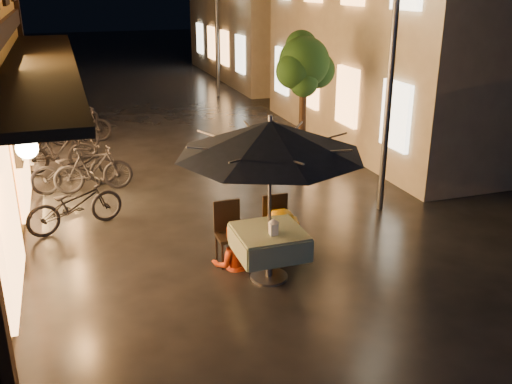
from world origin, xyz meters
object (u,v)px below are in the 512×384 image
object	(u,v)px
streetlamp_near	(392,55)
patio_umbrella	(270,138)
cafe_table	(269,242)
person_orange	(232,226)
person_yellow	(281,211)
bicycle_0	(75,204)
table_lantern	(274,226)

from	to	relation	value
streetlamp_near	patio_umbrella	world-z (taller)	streetlamp_near
cafe_table	patio_umbrella	distance (m)	1.56
person_orange	person_yellow	distance (m)	0.81
streetlamp_near	patio_umbrella	size ratio (longest dim) A/B	1.59
cafe_table	bicycle_0	distance (m)	3.83
streetlamp_near	cafe_table	xyz separation A→B (m)	(-2.97, -1.89, -2.33)
cafe_table	bicycle_0	size ratio (longest dim) A/B	0.57
patio_umbrella	cafe_table	bearing A→B (deg)	-86.82
cafe_table	person_orange	bearing A→B (deg)	126.39
cafe_table	person_orange	distance (m)	0.68
cafe_table	patio_umbrella	xyz separation A→B (m)	(-0.00, 0.00, 1.56)
streetlamp_near	table_lantern	xyz separation A→B (m)	(-2.97, -2.06, -2.00)
cafe_table	patio_umbrella	bearing A→B (deg)	93.18
streetlamp_near	bicycle_0	bearing A→B (deg)	170.87
person_yellow	bicycle_0	size ratio (longest dim) A/B	0.91
table_lantern	person_yellow	world-z (taller)	person_yellow
person_orange	patio_umbrella	bearing A→B (deg)	135.38
streetlamp_near	person_yellow	distance (m)	3.58
table_lantern	person_orange	bearing A→B (deg)	119.24
patio_umbrella	bicycle_0	distance (m)	4.19
patio_umbrella	person_orange	bearing A→B (deg)	126.39
patio_umbrella	person_yellow	xyz separation A→B (m)	(0.40, 0.58, -1.36)
table_lantern	person_yellow	bearing A→B (deg)	61.78
person_yellow	streetlamp_near	bearing A→B (deg)	-166.23
streetlamp_near	table_lantern	size ratio (longest dim) A/B	16.92
person_yellow	table_lantern	bearing A→B (deg)	48.46
table_lantern	person_orange	xyz separation A→B (m)	(-0.40, 0.71, -0.24)
streetlamp_near	person_yellow	world-z (taller)	streetlamp_near
person_orange	bicycle_0	xyz separation A→B (m)	(-2.23, 2.25, -0.22)
table_lantern	patio_umbrella	bearing A→B (deg)	90.00
cafe_table	person_yellow	world-z (taller)	person_yellow
streetlamp_near	person_orange	world-z (taller)	streetlamp_near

